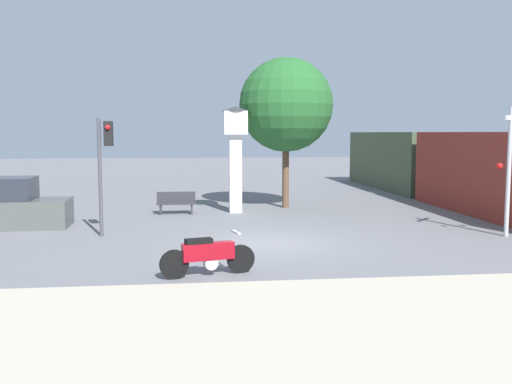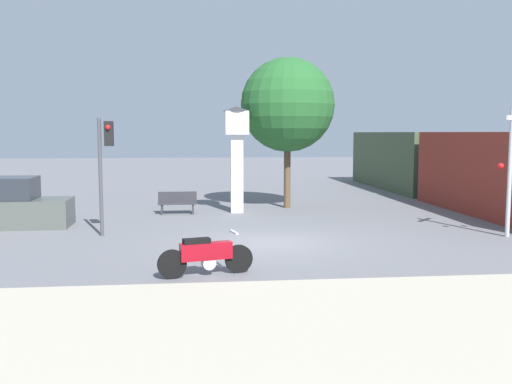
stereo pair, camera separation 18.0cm
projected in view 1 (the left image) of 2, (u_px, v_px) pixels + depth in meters
ground_plane at (268, 243)px, 17.50m from camera, size 120.00×120.00×0.00m
sidewalk_strip at (330, 327)px, 9.77m from camera, size 36.00×6.00×0.10m
motorcycle at (208, 255)px, 13.44m from camera, size 2.27×0.77×1.02m
clock_tower at (235, 142)px, 23.92m from camera, size 1.16×1.16×4.47m
freight_train at (440, 166)px, 28.88m from camera, size 2.80×22.92×3.40m
traffic_light at (104, 155)px, 18.38m from camera, size 0.50×0.35×3.84m
railroad_crossing_signal at (509, 167)px, 18.40m from camera, size 0.90×0.82×4.20m
street_tree at (286, 105)px, 25.27m from camera, size 4.17×4.17×6.68m
bench at (176, 202)px, 23.67m from camera, size 1.60×0.44×0.92m
parked_car at (7, 207)px, 20.25m from camera, size 4.24×1.90×1.80m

